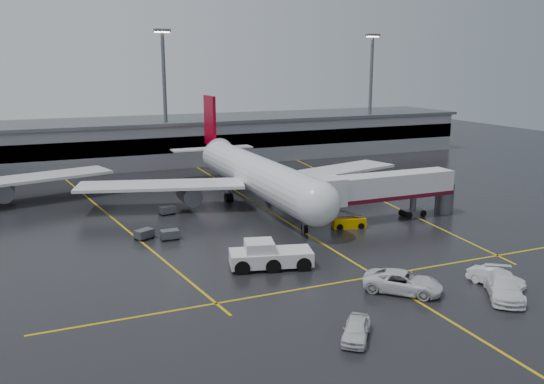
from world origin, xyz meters
name	(u,v)px	position (x,y,z in m)	size (l,w,h in m)	color
ground	(280,218)	(0.00, 0.00, 0.00)	(220.00, 220.00, 0.00)	black
apron_line_centre	(280,218)	(0.00, 0.00, 0.01)	(0.25, 90.00, 0.02)	gold
apron_line_stop	(376,276)	(0.00, -22.00, 0.01)	(60.00, 0.25, 0.02)	gold
apron_line_left	(109,215)	(-20.00, 10.00, 0.01)	(0.25, 70.00, 0.02)	gold
apron_line_right	(360,190)	(18.00, 10.00, 0.01)	(0.25, 70.00, 0.02)	gold
terminal	(185,139)	(0.00, 47.93, 4.32)	(122.00, 19.00, 8.60)	gray
light_mast_mid	(164,90)	(-5.00, 42.00, 14.47)	(3.00, 1.20, 25.45)	#595B60
light_mast_right	(371,86)	(40.00, 42.00, 14.47)	(3.00, 1.20, 25.45)	#595B60
main_airliner	(253,172)	(0.00, 9.70, 4.21)	(48.80, 45.60, 14.10)	silver
jet_bridge	(387,189)	(11.87, -6.00, 3.93)	(19.90, 3.40, 6.05)	silver
pushback_tractor	(269,256)	(-8.30, -15.94, 1.12)	(8.42, 5.08, 2.82)	silver
belt_loader	(349,222)	(5.84, -7.12, 0.62)	(4.22, 2.63, 2.50)	#C68B00
service_van_a	(403,282)	(0.00, -26.01, 0.93)	(3.07, 6.67, 1.85)	silver
service_van_b	(504,286)	(7.21, -30.18, 0.94)	(2.62, 6.45, 1.87)	white
service_van_c	(496,277)	(8.38, -28.09, 0.80)	(1.69, 4.86, 1.60)	silver
service_van_d	(356,329)	(-8.14, -31.75, 0.75)	(1.77, 4.39, 1.50)	silver
baggage_cart_a	(170,234)	(-15.06, -3.46, 0.63)	(2.04, 1.36, 1.12)	#595B60
baggage_cart_b	(144,234)	(-17.66, -2.12, 0.63)	(2.38, 2.08, 1.12)	#595B60
baggage_cart_c	(167,210)	(-12.89, 7.38, 0.63)	(2.19, 1.62, 1.12)	#595B60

